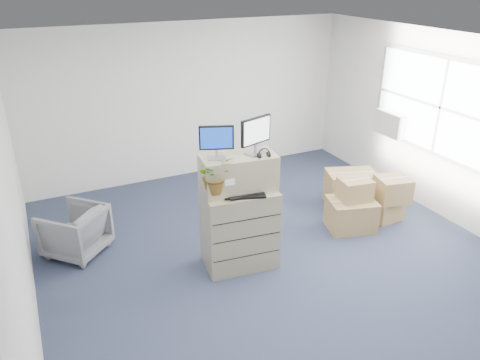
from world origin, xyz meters
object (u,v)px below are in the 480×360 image
filing_cabinet_lower (240,228)px  water_bottle (242,180)px  monitor_left (216,140)px  potted_plant (215,179)px  keyboard (245,195)px  monitor_right (256,133)px  office_chair (74,229)px

filing_cabinet_lower → water_bottle: bearing=39.1°
filing_cabinet_lower → water_bottle: 0.67m
monitor_left → water_bottle: 0.64m
monitor_left → potted_plant: size_ratio=0.84×
monitor_left → water_bottle: bearing=11.1°
monitor_left → keyboard: 0.76m
potted_plant → water_bottle: bearing=11.2°
monitor_left → monitor_right: (0.49, -0.06, 0.03)m
monitor_right → keyboard: bearing=-163.1°
monitor_right → water_bottle: size_ratio=1.75×
filing_cabinet_lower → monitor_left: (-0.27, 0.08, 1.23)m
filing_cabinet_lower → monitor_left: bearing=170.1°
keyboard → potted_plant: bearing=-175.6°
office_chair → water_bottle: bearing=104.5°
potted_plant → office_chair: bearing=141.5°
keyboard → monitor_left: bearing=159.9°
keyboard → water_bottle: size_ratio=1.93×
water_bottle → potted_plant: (-0.39, -0.08, 0.12)m
keyboard → water_bottle: 0.21m
monitor_right → office_chair: bearing=133.3°
filing_cabinet_lower → potted_plant: 0.87m
monitor_left → monitor_right: size_ratio=0.88×
keyboard → office_chair: 2.45m
monitor_right → potted_plant: size_ratio=0.95×
potted_plant → office_chair: size_ratio=0.65×
filing_cabinet_lower → office_chair: filing_cabinet_lower is taller
potted_plant → monitor_left: bearing=58.3°
water_bottle → potted_plant: size_ratio=0.54×
monitor_right → keyboard: (-0.23, -0.16, -0.71)m
filing_cabinet_lower → monitor_left: 1.26m
filing_cabinet_lower → potted_plant: size_ratio=2.20×
monitor_right → water_bottle: (-0.18, 0.01, -0.59)m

